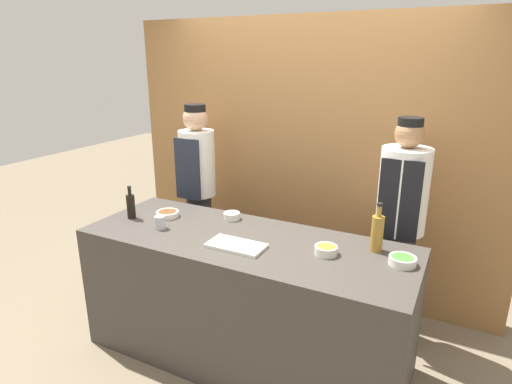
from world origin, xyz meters
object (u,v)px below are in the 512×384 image
sauce_bowl_green (403,260)px  cutting_board (236,245)px  chef_left (198,189)px  chef_right (400,225)px  sauce_bowl_white (232,215)px  bottle_soy (131,206)px  bottle_vinegar (377,232)px  sauce_bowl_brown (168,214)px  cup_steel (160,222)px  sauce_bowl_yellow (326,250)px

sauce_bowl_green → cutting_board: 1.01m
chef_left → chef_right: bearing=-0.0°
sauce_bowl_white → cutting_board: 0.49m
chef_right → cutting_board: bearing=-134.9°
sauce_bowl_white → bottle_soy: bottle_soy is taller
cutting_board → bottle_vinegar: bottle_vinegar is taller
sauce_bowl_brown → cup_steel: size_ratio=1.84×
sauce_bowl_yellow → chef_left: (-1.43, 0.70, -0.01)m
bottle_soy → chef_left: bearing=85.3°
cutting_board → sauce_bowl_white: bearing=123.5°
sauce_bowl_yellow → sauce_bowl_white: bearing=163.0°
bottle_vinegar → sauce_bowl_green: bearing=-34.6°
sauce_bowl_green → cup_steel: size_ratio=1.71×
bottle_soy → cup_steel: (0.32, -0.06, -0.05)m
sauce_bowl_white → bottle_vinegar: size_ratio=0.38×
bottle_vinegar → cup_steel: bearing=-167.0°
chef_left → cup_steel: bearing=-72.8°
sauce_bowl_green → chef_right: chef_right is taller
sauce_bowl_white → chef_left: chef_left is taller
bottle_soy → bottle_vinegar: bearing=8.7°
sauce_bowl_yellow → bottle_vinegar: (0.26, 0.19, 0.09)m
bottle_vinegar → sauce_bowl_brown: bearing=-175.4°
sauce_bowl_green → sauce_bowl_yellow: sauce_bowl_yellow is taller
bottle_vinegar → cutting_board: bearing=-156.1°
sauce_bowl_green → bottle_vinegar: size_ratio=0.50×
sauce_bowl_brown → chef_left: (-0.16, 0.63, -0.01)m
cup_steel → bottle_vinegar: bearing=13.0°
sauce_bowl_yellow → chef_right: size_ratio=0.08×
chef_left → bottle_soy: bearing=-94.7°
cup_steel → chef_left: size_ratio=0.05×
sauce_bowl_green → cutting_board: sauce_bowl_green is taller
sauce_bowl_yellow → bottle_vinegar: bearing=36.7°
chef_left → sauce_bowl_yellow: bearing=-26.3°
sauce_bowl_white → bottle_soy: (-0.68, -0.32, 0.07)m
sauce_bowl_brown → chef_right: bearing=21.7°
cutting_board → sauce_bowl_yellow: bearing=16.5°
sauce_bowl_white → sauce_bowl_green: bearing=-8.1°
sauce_bowl_yellow → cup_steel: 1.18m
sauce_bowl_green → cup_steel: (-1.61, -0.21, 0.02)m
chef_left → sauce_bowl_brown: bearing=-76.0°
chef_left → chef_right: 1.75m
bottle_soy → bottle_vinegar: size_ratio=0.80×
sauce_bowl_white → sauce_bowl_yellow: size_ratio=0.86×
sauce_bowl_yellow → cutting_board: 0.56m
cutting_board → chef_left: chef_left is taller
sauce_bowl_white → bottle_vinegar: bottle_vinegar is taller
sauce_bowl_brown → cutting_board: 0.76m
bottle_vinegar → chef_right: (0.06, 0.51, -0.12)m
sauce_bowl_brown → cup_steel: (0.10, -0.21, 0.02)m
bottle_vinegar → sauce_bowl_yellow: bearing=-143.3°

